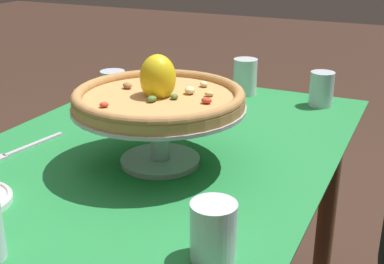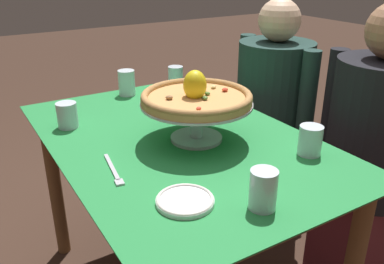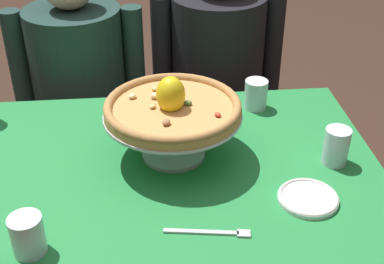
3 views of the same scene
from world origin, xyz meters
TOP-DOWN VIEW (x-y plane):
  - dining_table at (0.00, 0.00)m, footprint 1.27×0.85m
  - pizza_stand at (0.05, 0.05)m, footprint 0.39×0.39m
  - pizza at (0.05, 0.05)m, footprint 0.38×0.38m
  - water_glass_front_left at (-0.30, -0.31)m, footprint 0.08×0.08m
  - water_glass_back_right at (0.35, 0.30)m, footprint 0.08×0.08m
  - water_glass_side_right at (0.51, -0.03)m, footprint 0.07×0.07m
  - side_plate at (0.38, -0.19)m, footprint 0.16×0.16m
  - dinner_fork at (0.12, -0.29)m, footprint 0.21×0.05m
  - diner_left at (-0.28, 0.71)m, footprint 0.53×0.37m
  - diner_right at (0.28, 0.75)m, footprint 0.53×0.37m

SIDE VIEW (x-z plane):
  - diner_left at x=-0.28m, z-range -0.01..1.17m
  - diner_right at x=0.28m, z-range 0.00..1.20m
  - dining_table at x=0.00m, z-range 0.26..1.01m
  - dinner_fork at x=0.12m, z-range 0.75..0.76m
  - side_plate at x=0.38m, z-range 0.75..0.77m
  - water_glass_front_left at x=-0.30m, z-range 0.75..0.84m
  - water_glass_back_right at x=0.35m, z-range 0.74..0.84m
  - water_glass_side_right at x=0.51m, z-range 0.75..0.85m
  - pizza_stand at x=0.05m, z-range 0.78..0.92m
  - pizza at x=0.05m, z-range 0.86..0.97m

